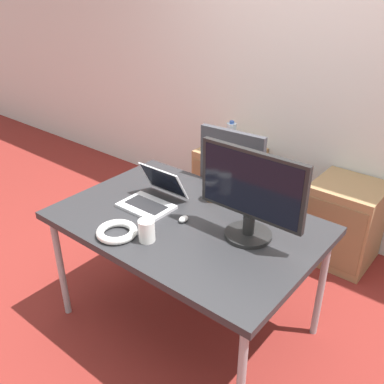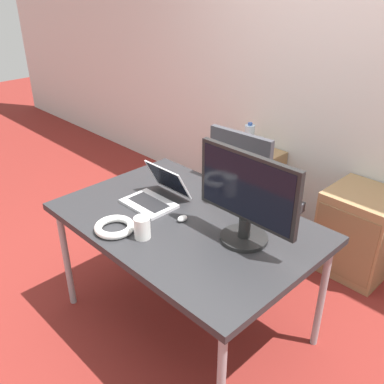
# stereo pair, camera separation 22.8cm
# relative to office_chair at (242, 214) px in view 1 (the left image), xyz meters

# --- Properties ---
(ground_plane) EXTENTS (14.00, 14.00, 0.00)m
(ground_plane) POSITION_rel_office_chair_xyz_m (0.09, -0.73, -0.41)
(ground_plane) COLOR maroon
(wall_back) EXTENTS (10.00, 0.05, 2.60)m
(wall_back) POSITION_rel_office_chair_xyz_m (0.09, 0.77, 0.89)
(wall_back) COLOR silver
(wall_back) RESTS_ON ground_plane
(desk) EXTENTS (1.41, 0.95, 0.74)m
(desk) POSITION_rel_office_chair_xyz_m (0.09, -0.73, 0.29)
(desk) COLOR #28282B
(desk) RESTS_ON ground_plane
(office_chair) EXTENTS (0.56, 0.58, 1.08)m
(office_chair) POSITION_rel_office_chair_xyz_m (0.00, 0.00, 0.00)
(office_chair) COLOR #232326
(office_chair) RESTS_ON ground_plane
(cabinet_left) EXTENTS (0.47, 0.46, 0.62)m
(cabinet_left) POSITION_rel_office_chair_xyz_m (-0.46, 0.51, -0.10)
(cabinet_left) COLOR #99754C
(cabinet_left) RESTS_ON ground_plane
(cabinet_right) EXTENTS (0.47, 0.46, 0.62)m
(cabinet_right) POSITION_rel_office_chair_xyz_m (0.55, 0.51, -0.10)
(cabinet_right) COLOR #99754C
(cabinet_right) RESTS_ON ground_plane
(water_bottle) EXTENTS (0.08, 0.08, 0.25)m
(water_bottle) POSITION_rel_office_chair_xyz_m (-0.46, 0.51, 0.32)
(water_bottle) COLOR silver
(water_bottle) RESTS_ON cabinet_left
(laptop_center) EXTENTS (0.30, 0.31, 0.21)m
(laptop_center) POSITION_rel_office_chair_xyz_m (-0.17, -0.72, 0.38)
(laptop_center) COLOR silver
(laptop_center) RESTS_ON desk
(monitor) EXTENTS (0.57, 0.24, 0.47)m
(monitor) POSITION_rel_office_chair_xyz_m (0.44, -0.65, 0.58)
(monitor) COLOR black
(monitor) RESTS_ON desk
(mouse) EXTENTS (0.04, 0.06, 0.03)m
(mouse) POSITION_rel_office_chair_xyz_m (0.09, -0.75, 0.35)
(mouse) COLOR silver
(mouse) RESTS_ON desk
(coffee_cup_white) EXTENTS (0.08, 0.08, 0.11)m
(coffee_cup_white) POSITION_rel_office_chair_xyz_m (0.07, -1.00, 0.39)
(coffee_cup_white) COLOR white
(coffee_cup_white) RESTS_ON desk
(coffee_cup_brown) EXTENTS (0.09, 0.09, 0.10)m
(coffee_cup_brown) POSITION_rel_office_chair_xyz_m (0.08, -0.46, 0.39)
(coffee_cup_brown) COLOR brown
(coffee_cup_brown) RESTS_ON desk
(cable_coil) EXTENTS (0.21, 0.21, 0.04)m
(cable_coil) POSITION_rel_office_chair_xyz_m (-0.08, -1.07, 0.36)
(cable_coil) COLOR white
(cable_coil) RESTS_ON desk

